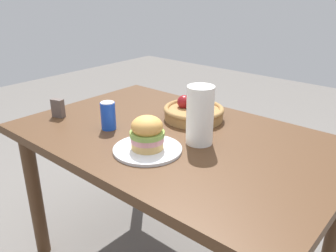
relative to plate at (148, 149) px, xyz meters
name	(u,v)px	position (x,y,z in m)	size (l,w,h in m)	color
dining_table	(175,155)	(-0.02, 0.19, -0.11)	(1.40, 0.90, 0.75)	#4C301C
plate	(148,149)	(0.00, 0.00, 0.00)	(0.27, 0.27, 0.01)	white
sandwich	(147,133)	(0.00, 0.00, 0.07)	(0.14, 0.14, 0.13)	#DBAD60
soda_can	(108,116)	(-0.29, 0.05, 0.06)	(0.07, 0.07, 0.13)	blue
fruit_basket	(194,111)	(-0.07, 0.39, 0.04)	(0.29, 0.29, 0.14)	#9E7542
paper_towel_roll	(200,115)	(0.11, 0.19, 0.11)	(0.11, 0.11, 0.24)	white
napkin_holder	(58,108)	(-0.59, -0.01, 0.04)	(0.06, 0.03, 0.09)	#594C47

